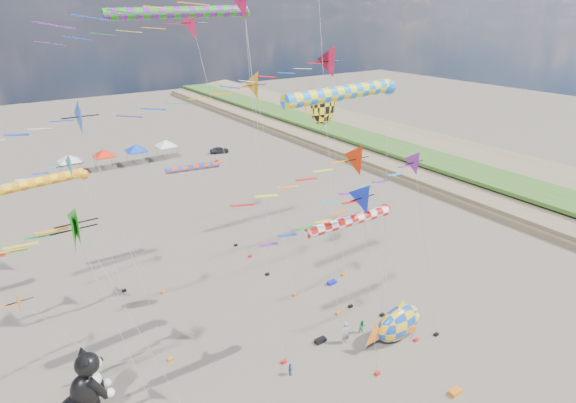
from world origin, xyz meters
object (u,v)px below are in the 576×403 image
at_px(cat_inflatable, 79,389).
at_px(parked_car, 219,150).
at_px(fish_inflatable, 398,323).
at_px(person_adult, 346,333).
at_px(child_blue, 290,369).
at_px(child_green, 362,327).

relative_size(cat_inflatable, parked_car, 1.55).
bearing_deg(fish_inflatable, cat_inflatable, 165.29).
xyz_separation_m(person_adult, child_blue, (-5.26, -0.27, -0.47)).
relative_size(fish_inflatable, child_green, 4.72).
bearing_deg(fish_inflatable, person_adult, 152.17).
bearing_deg(cat_inflatable, fish_inflatable, -12.96).
bearing_deg(parked_car, child_green, -178.23).
bearing_deg(child_green, parked_car, 92.83).
xyz_separation_m(fish_inflatable, parked_car, (10.81, 51.63, -0.91)).
relative_size(cat_inflatable, fish_inflatable, 0.92).
height_order(child_blue, parked_car, parked_car).
bearing_deg(cat_inflatable, child_blue, -16.02).
distance_m(cat_inflatable, person_adult, 18.07).
distance_m(fish_inflatable, parked_car, 52.76).
distance_m(fish_inflatable, person_adult, 4.00).
distance_m(fish_inflatable, child_green, 2.76).
xyz_separation_m(fish_inflatable, person_adult, (-3.51, 1.85, -0.52)).
distance_m(person_adult, child_green, 1.85).
height_order(child_green, parked_car, child_green).
distance_m(cat_inflatable, child_green, 19.84).
height_order(fish_inflatable, child_blue, fish_inflatable).
height_order(fish_inflatable, parked_car, fish_inflatable).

